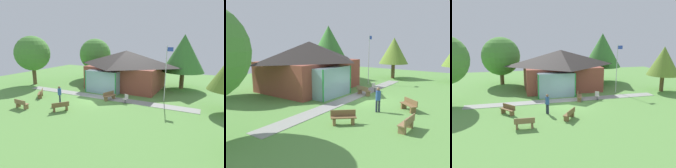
% 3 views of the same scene
% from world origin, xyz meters
% --- Properties ---
extents(ground_plane, '(44.00, 44.00, 0.00)m').
position_xyz_m(ground_plane, '(0.00, 0.00, 0.00)').
color(ground_plane, '#609947').
extents(pavilion, '(9.92, 8.42, 4.83)m').
position_xyz_m(pavilion, '(0.53, 6.58, 2.51)').
color(pavilion, brown).
rests_on(pavilion, ground_plane).
extents(footpath, '(20.08, 1.80, 0.03)m').
position_xyz_m(footpath, '(0.00, 1.12, 0.01)').
color(footpath, '#999993').
rests_on(footpath, ground_plane).
extents(flagpole, '(0.64, 0.08, 5.62)m').
position_xyz_m(flagpole, '(6.49, 3.06, 3.10)').
color(flagpole, silver).
rests_on(flagpole, ground_plane).
extents(bench_front_center, '(1.26, 1.46, 0.84)m').
position_xyz_m(bench_front_center, '(-0.99, -4.14, 0.40)').
color(bench_front_center, brown).
rests_on(bench_front_center, ground_plane).
extents(bench_front_left, '(1.51, 0.48, 0.84)m').
position_xyz_m(bench_front_left, '(-4.67, -5.26, 0.40)').
color(bench_front_left, olive).
rests_on(bench_front_left, ground_plane).
extents(bench_rear_near_path, '(0.90, 1.56, 0.84)m').
position_xyz_m(bench_rear_near_path, '(1.27, 0.78, 0.40)').
color(bench_rear_near_path, olive).
rests_on(bench_rear_near_path, ground_plane).
extents(bench_mid_left, '(1.33, 1.41, 0.84)m').
position_xyz_m(bench_mid_left, '(-5.88, -1.89, 0.40)').
color(bench_mid_left, brown).
rests_on(bench_mid_left, ground_plane).
extents(patio_chair_lawn_spare, '(0.54, 0.54, 0.86)m').
position_xyz_m(patio_chair_lawn_spare, '(3.19, 0.63, 0.42)').
color(patio_chair_lawn_spare, beige).
rests_on(patio_chair_lawn_spare, ground_plane).
extents(visitor_strolling_lawn, '(0.34, 0.34, 1.74)m').
position_xyz_m(visitor_strolling_lawn, '(-2.55, -2.50, 1.02)').
color(visitor_strolling_lawn, '#2D3347').
rests_on(visitor_strolling_lawn, ground_plane).
extents(tree_behind_pavilion_right, '(5.19, 5.19, 6.87)m').
position_xyz_m(tree_behind_pavilion_right, '(7.23, 9.46, 4.51)').
color(tree_behind_pavilion_right, brown).
rests_on(tree_behind_pavilion_right, ground_plane).
extents(tree_west_hedge, '(4.75, 4.75, 6.73)m').
position_xyz_m(tree_west_hedge, '(-11.65, 2.31, 4.34)').
color(tree_west_hedge, brown).
rests_on(tree_west_hedge, ground_plane).
extents(tree_behind_pavilion_left, '(5.11, 5.11, 6.39)m').
position_xyz_m(tree_behind_pavilion_left, '(-6.77, 10.73, 3.82)').
color(tree_behind_pavilion_left, brown).
rests_on(tree_behind_pavilion_left, ground_plane).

